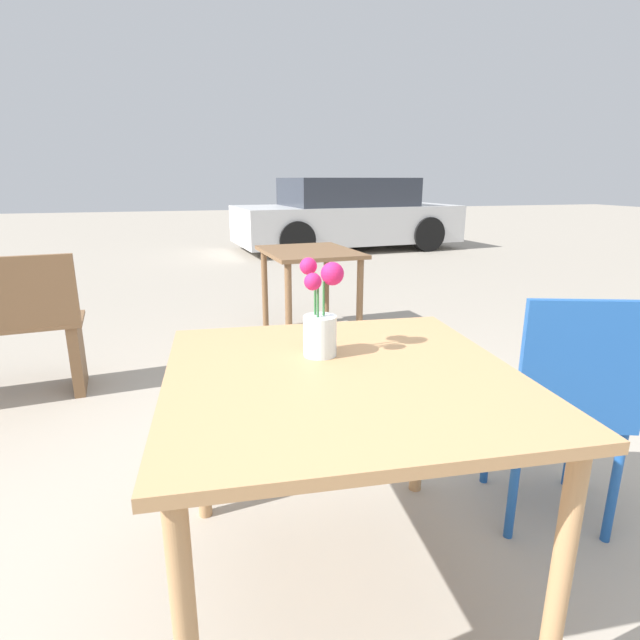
{
  "coord_description": "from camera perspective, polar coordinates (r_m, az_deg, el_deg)",
  "views": [
    {
      "loc": [
        -0.41,
        -1.23,
        1.24
      ],
      "look_at": [
        -0.02,
        0.15,
        0.84
      ],
      "focal_mm": 28.0,
      "sensor_mm": 36.0,
      "label": 1
    }
  ],
  "objects": [
    {
      "name": "table_front",
      "position": [
        1.43,
        2.53,
        -9.07
      ],
      "size": [
        1.04,
        1.05,
        0.72
      ],
      "color": "tan",
      "rests_on": "ground_plane"
    },
    {
      "name": "parked_car",
      "position": [
        9.22,
        3.03,
        11.83
      ],
      "size": [
        4.07,
        2.06,
        1.26
      ],
      "color": "silver",
      "rests_on": "ground_plane"
    },
    {
      "name": "table_back",
      "position": [
        3.93,
        -1.24,
        6.32
      ],
      "size": [
        0.73,
        0.88,
        0.71
      ],
      "color": "brown",
      "rests_on": "ground_plane"
    },
    {
      "name": "cafe_chair",
      "position": [
        1.95,
        26.15,
        -7.91
      ],
      "size": [
        0.51,
        0.51,
        0.88
      ],
      "color": "#1E519E",
      "rests_on": "ground_plane"
    },
    {
      "name": "flower_vase",
      "position": [
        1.5,
        0.07,
        -0.23
      ],
      "size": [
        0.13,
        0.13,
        0.29
      ],
      "color": "silver",
      "rests_on": "table_front"
    },
    {
      "name": "ground_plane",
      "position": [
        1.8,
        2.25,
        -27.87
      ],
      "size": [
        40.0,
        40.0,
        0.0
      ],
      "primitive_type": "plane",
      "color": "#A39989"
    }
  ]
}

